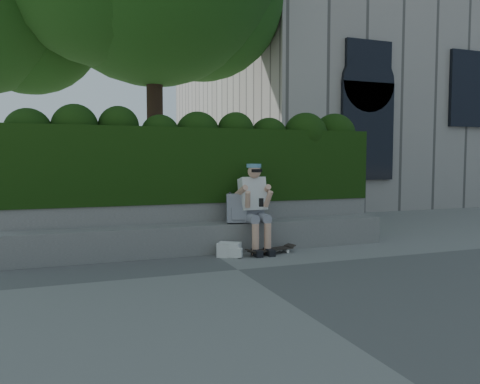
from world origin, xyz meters
name	(u,v)px	position (x,y,z in m)	size (l,w,h in m)	color
ground	(238,270)	(0.00, 0.00, 0.00)	(80.00, 80.00, 0.00)	slate
bench_ledge	(210,238)	(0.00, 1.25, 0.23)	(6.00, 0.45, 0.45)	gray
planter_wall	(202,224)	(0.00, 1.73, 0.38)	(6.00, 0.50, 0.75)	gray
hedge	(198,165)	(0.00, 1.95, 1.35)	(6.00, 1.00, 1.20)	black
building	(353,11)	(9.00, 11.00, 7.50)	(12.00, 12.00, 15.00)	gray
person	(254,204)	(0.66, 1.07, 0.75)	(0.40, 0.76, 1.38)	gray
skateboard	(271,250)	(0.82, 0.78, 0.07)	(0.77, 0.36, 0.08)	black
backpack_plaid	(237,209)	(0.40, 1.15, 0.68)	(0.31, 0.17, 0.45)	#9D9DA1
backpack_ground	(229,250)	(0.16, 0.82, 0.11)	(0.33, 0.23, 0.21)	silver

